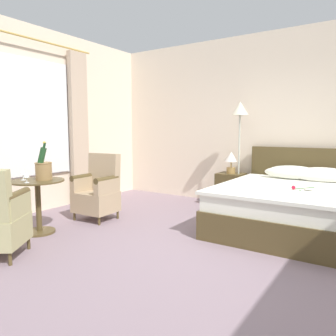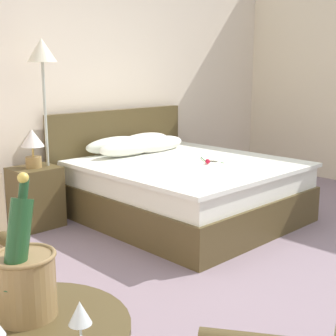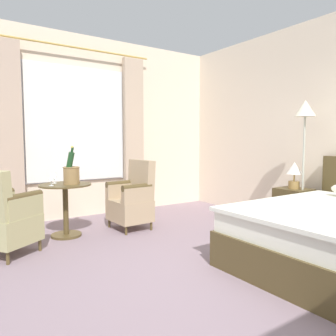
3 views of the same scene
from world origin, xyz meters
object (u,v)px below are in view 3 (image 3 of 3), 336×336
at_px(wine_glass_near_bucket, 54,176).
at_px(side_table_round, 66,204).
at_px(floor_lamp_brass, 305,126).
at_px(champagne_bucket, 71,173).
at_px(wine_glass_near_edge, 51,178).
at_px(armchair_facing_bed, 5,217).
at_px(armchair_by_window, 132,199).
at_px(nightstand, 293,209).
at_px(bedside_lamp, 294,172).

bearing_deg(wine_glass_near_bucket, side_table_round, 31.33).
distance_m(floor_lamp_brass, champagne_bucket, 3.19).
distance_m(wine_glass_near_bucket, wine_glass_near_edge, 0.25).
distance_m(side_table_round, armchair_facing_bed, 0.87).
relative_size(floor_lamp_brass, champagne_bucket, 3.61).
relative_size(champagne_bucket, armchair_by_window, 0.51).
distance_m(floor_lamp_brass, wine_glass_near_bucket, 3.44).
xyz_separation_m(wine_glass_near_bucket, armchair_by_window, (0.30, 1.01, -0.37)).
bearing_deg(champagne_bucket, side_table_round, -112.91).
bearing_deg(wine_glass_near_edge, champagne_bucket, 98.59).
relative_size(nightstand, champagne_bucket, 1.18).
height_order(nightstand, armchair_facing_bed, armchair_facing_bed).
xyz_separation_m(nightstand, side_table_round, (-1.51, -2.77, 0.14)).
relative_size(champagne_bucket, wine_glass_near_bucket, 3.50).
xyz_separation_m(floor_lamp_brass, side_table_round, (-1.66, -2.75, -1.03)).
xyz_separation_m(side_table_round, armchair_facing_bed, (0.38, -0.78, -0.00)).
xyz_separation_m(wine_glass_near_edge, armchair_by_window, (0.07, 1.12, -0.37)).
distance_m(nightstand, champagne_bucket, 3.12).
xyz_separation_m(side_table_round, wine_glass_near_edge, (0.07, -0.19, 0.36)).
bearing_deg(armchair_facing_bed, armchair_by_window, 97.96).
bearing_deg(bedside_lamp, side_table_round, -118.65).
distance_m(nightstand, floor_lamp_brass, 1.18).
bearing_deg(nightstand, armchair_by_window, -126.52).
bearing_deg(champagne_bucket, bedside_lamp, 61.20).
bearing_deg(side_table_round, armchair_facing_bed, -63.88).
xyz_separation_m(wine_glass_near_bucket, armchair_facing_bed, (0.54, -0.69, -0.37)).
xyz_separation_m(nightstand, wine_glass_near_bucket, (-1.67, -2.86, 0.50)).
bearing_deg(nightstand, bedside_lamp, 180.00).
relative_size(nightstand, armchair_by_window, 0.60).
relative_size(floor_lamp_brass, armchair_by_window, 1.83).
xyz_separation_m(bedside_lamp, champagne_bucket, (-1.48, -2.69, 0.02)).
bearing_deg(wine_glass_near_edge, side_table_round, 110.44).
relative_size(champagne_bucket, armchair_facing_bed, 0.52).
distance_m(nightstand, armchair_facing_bed, 3.72).
bearing_deg(champagne_bucket, armchair_by_window, 82.37).
xyz_separation_m(bedside_lamp, armchair_facing_bed, (-1.13, -3.55, -0.40)).
relative_size(wine_glass_near_bucket, armchair_facing_bed, 0.15).
distance_m(side_table_round, champagne_bucket, 0.42).
bearing_deg(champagne_bucket, wine_glass_near_edge, -81.41).
xyz_separation_m(champagne_bucket, wine_glass_near_edge, (0.04, -0.27, -0.05)).
bearing_deg(armchair_facing_bed, nightstand, 72.36).
relative_size(side_table_round, wine_glass_near_edge, 4.91).
bearing_deg(floor_lamp_brass, wine_glass_near_edge, -118.25).
distance_m(floor_lamp_brass, armchair_facing_bed, 3.89).
relative_size(bedside_lamp, champagne_bucket, 0.74).
height_order(side_table_round, champagne_bucket, champagne_bucket).
xyz_separation_m(bedside_lamp, side_table_round, (-1.51, -2.77, -0.40)).
height_order(bedside_lamp, wine_glass_near_bucket, bedside_lamp).
distance_m(wine_glass_near_edge, armchair_facing_bed, 0.76).
xyz_separation_m(champagne_bucket, armchair_facing_bed, (0.35, -0.86, -0.41)).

